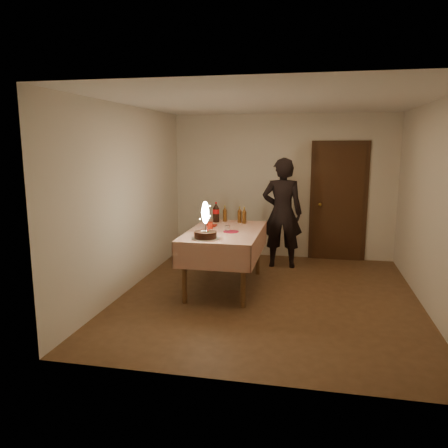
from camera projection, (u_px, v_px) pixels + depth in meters
The scene contains 13 objects.
ground at pixel (268, 296), 6.02m from camera, with size 4.00×4.50×0.01m, color brown.
room_shell at pixel (274, 176), 5.78m from camera, with size 4.04×4.54×2.62m.
dining_table at pixel (225, 238), 6.27m from camera, with size 1.02×1.72×0.85m.
birthday_cake at pixel (205, 230), 5.70m from camera, with size 0.37×0.37×0.49m.
red_plate at pixel (231, 232), 6.15m from camera, with size 0.22×0.22×0.01m, color #AD0C28.
red_cup at pixel (210, 225), 6.36m from camera, with size 0.08×0.08×0.10m, color red.
clear_cup at pixel (227, 229), 6.14m from camera, with size 0.07×0.07×0.09m, color silver.
napkin_stack at pixel (211, 225), 6.58m from camera, with size 0.15×0.15×0.02m, color #A72013.
cola_bottle at pixel (216, 212), 6.90m from camera, with size 0.10×0.10×0.32m.
amber_bottle_left at pixel (225, 214), 6.96m from camera, with size 0.06×0.06×0.25m.
amber_bottle_right at pixel (244, 216), 6.78m from camera, with size 0.06×0.06×0.25m.
amber_bottle_mid at pixel (240, 215), 6.86m from camera, with size 0.06×0.06×0.25m.
photographer at pixel (282, 213), 7.32m from camera, with size 0.69×0.48×1.85m.
Camera 1 is at (0.56, -5.74, 2.07)m, focal length 35.00 mm.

